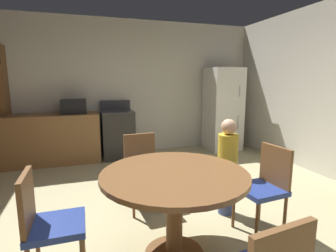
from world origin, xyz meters
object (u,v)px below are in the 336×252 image
chair_west (46,221)px  dining_table (174,190)px  oven_range (118,134)px  chair_north (142,166)px  microwave (74,106)px  chair_east (265,184)px  person_child (227,164)px  refrigerator (223,109)px

chair_west → dining_table: bearing=0.0°
oven_range → chair_north: bearing=-89.3°
microwave → chair_west: size_ratio=0.51×
chair_east → person_child: bearing=-73.3°
refrigerator → chair_west: (-3.16, -3.09, -0.38)m
dining_table → chair_west: chair_west is taller
chair_west → person_child: bearing=16.1°
oven_range → person_child: (0.89, -2.61, 0.11)m
dining_table → chair_west: (-0.98, -0.01, -0.10)m
chair_north → person_child: 0.98m
oven_range → person_child: oven_range is taller
refrigerator → microwave: (-3.04, 0.05, 0.15)m
microwave → chair_north: (0.80, -2.15, -0.53)m
chair_west → oven_range: bearing=73.8°
refrigerator → chair_east: size_ratio=2.02×
microwave → chair_east: microwave is taller
oven_range → chair_east: bearing=-70.7°
oven_range → person_child: size_ratio=1.01×
oven_range → refrigerator: refrigerator is taller
chair_west → person_child: (1.79, 0.53, 0.08)m
refrigerator → dining_table: (-2.17, -3.08, -0.28)m
refrigerator → chair_north: (-2.24, -2.10, -0.38)m
refrigerator → chair_west: bearing=-135.6°
chair_east → person_child: 0.47m
chair_north → chair_east: (1.04, -0.89, 0.00)m
chair_north → chair_west: 1.35m
dining_table → chair_north: (-0.06, 0.98, -0.10)m
chair_north → chair_east: same height
dining_table → chair_west: size_ratio=1.40×
chair_north → chair_east: 1.37m
refrigerator → oven_range: bearing=178.6°
person_child → chair_north: bearing=-60.9°
microwave → chair_north: size_ratio=0.51×
dining_table → chair_north: size_ratio=1.40×
refrigerator → chair_west: 4.43m
chair_north → chair_east: bearing=45.8°
oven_range → chair_west: size_ratio=1.26×
chair_north → refrigerator: bearing=129.5°
oven_range → dining_table: oven_range is taller
dining_table → chair_east: chair_east is taller
oven_range → chair_east: (1.07, -3.04, 0.03)m
oven_range → dining_table: bearing=-88.4°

